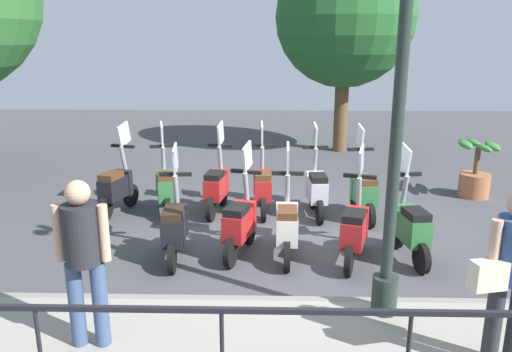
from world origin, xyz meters
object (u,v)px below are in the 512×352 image
Objects in this scene: lamp_post_near at (398,119)px; potted_palm at (475,174)px; scooter_near_1 at (355,229)px; scooter_far_0 at (363,191)px; scooter_near_4 at (175,226)px; pedestrian_distant at (83,252)px; pedestrian_with_bag at (511,269)px; scooter_far_2 at (263,186)px; scooter_near_3 at (240,222)px; scooter_far_1 at (317,188)px; scooter_far_5 at (117,187)px; scooter_near_0 at (410,226)px; tree_distant at (345,18)px; scooter_far_3 at (217,186)px; scooter_near_2 at (287,225)px; scooter_far_4 at (166,187)px.

potted_palm is (4.51, -2.71, -1.73)m from lamp_post_near.
scooter_near_1 and scooter_far_0 have the same top height.
potted_palm is 2.68m from scooter_far_0.
pedestrian_distant is at bearing 166.58° from scooter_near_4.
pedestrian_with_bag is 4.17m from scooter_far_0.
pedestrian_with_bag is 4.86m from scooter_far_2.
scooter_far_1 is (1.63, -1.19, 0.00)m from scooter_near_3.
lamp_post_near reaches higher than scooter_far_2.
scooter_near_1 is 4.17m from scooter_far_5.
scooter_far_2 is at bearing -34.32° from scooter_near_4.
scooter_near_4 is (-0.07, 3.15, 0.00)m from scooter_near_0.
scooter_near_1 is (-7.01, 0.77, -2.95)m from tree_distant.
scooter_far_0 is (1.70, -0.42, 0.00)m from scooter_near_1.
scooter_far_3 is (0.00, 0.78, 0.00)m from scooter_far_2.
pedestrian_with_bag is 5.77m from potted_palm.
scooter_far_0 is at bearing -6.35° from lamp_post_near.
tree_distant is 6.08m from scooter_far_0.
pedestrian_distant is 1.03× the size of scooter_far_3.
scooter_near_4 is (-6.98, 3.16, -2.95)m from tree_distant.
tree_distant is 3.38× the size of scooter_far_5.
scooter_far_1 is (3.99, -2.45, -0.60)m from pedestrian_distant.
scooter_far_5 is (0.03, 3.39, 0.00)m from scooter_far_1.
scooter_near_2 is 1.00× the size of scooter_near_3.
scooter_far_2 is at bearing 80.13° from scooter_far_1.
tree_distant is 6.19m from scooter_far_2.
scooter_near_1 is 2.40m from scooter_near_4.
scooter_near_3 and scooter_far_1 have the same top height.
pedestrian_distant is 2.30m from scooter_near_4.
lamp_post_near is 8.64m from tree_distant.
scooter_far_3 is (1.94, 2.03, 0.00)m from scooter_near_1.
scooter_near_4 and scooter_far_4 have the same top height.
scooter_near_2 is 1.00× the size of scooter_far_3.
pedestrian_distant is 4.17m from scooter_far_5.
scooter_far_5 is (3.38, 3.79, -1.70)m from lamp_post_near.
pedestrian_distant is 5.05m from scooter_far_0.
scooter_near_3 is at bearing 168.02° from scooter_far_2.
scooter_far_5 is (-0.01, 0.83, 0.00)m from scooter_far_4.
scooter_near_4 is at bearing 94.96° from scooter_near_2.
scooter_far_4 is at bearing 41.08° from lamp_post_near.
scooter_far_2 is (4.10, -1.54, -0.60)m from pedestrian_distant.
scooter_near_3 is at bearing 122.95° from potted_palm.
lamp_post_near reaches higher than scooter_near_4.
pedestrian_distant is 10.11m from tree_distant.
scooter_far_3 is (-1.05, 4.80, 0.04)m from potted_palm.
pedestrian_with_bag is 1.03× the size of scooter_near_0.
pedestrian_distant is 1.03× the size of scooter_near_4.
scooter_far_0 is 1.00× the size of scooter_far_1.
tree_distant reaches higher than pedestrian_distant.
potted_palm is 0.69× the size of scooter_near_4.
scooter_far_4 is (1.88, 2.89, 0.00)m from scooter_near_1.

